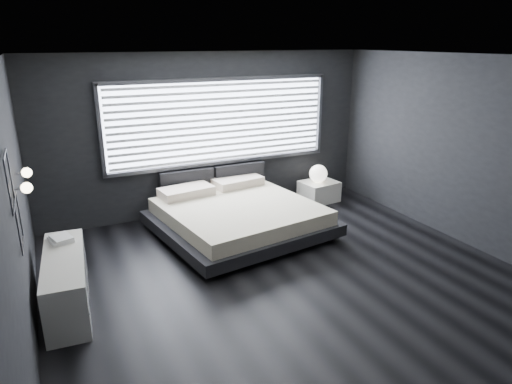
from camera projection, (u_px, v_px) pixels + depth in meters
name	position (u px, v px, depth m)	size (l,w,h in m)	color
room	(285.00, 174.00, 5.67)	(6.04, 6.00, 2.80)	black
window	(221.00, 122.00, 7.99)	(4.14, 0.09, 1.52)	white
headboard	(214.00, 181.00, 8.20)	(1.96, 0.16, 0.52)	black
sconce_near	(26.00, 188.00, 4.48)	(0.18, 0.11, 0.11)	silver
sconce_far	(26.00, 173.00, 4.99)	(0.18, 0.11, 0.11)	silver
wall_art_upper	(9.00, 181.00, 3.85)	(0.01, 0.48, 0.48)	#47474C
wall_art_lower	(19.00, 222.00, 4.21)	(0.01, 0.48, 0.48)	#47474C
bed	(238.00, 215.00, 7.34)	(2.78, 2.68, 0.64)	black
nightstand	(319.00, 191.00, 8.83)	(0.66, 0.55, 0.39)	silver
orb_lamp	(318.00, 174.00, 8.68)	(0.34, 0.34, 0.34)	white
dresser	(67.00, 282.00, 5.28)	(0.57, 1.63, 0.64)	silver
book_stack	(61.00, 239.00, 5.58)	(0.31, 0.37, 0.07)	white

